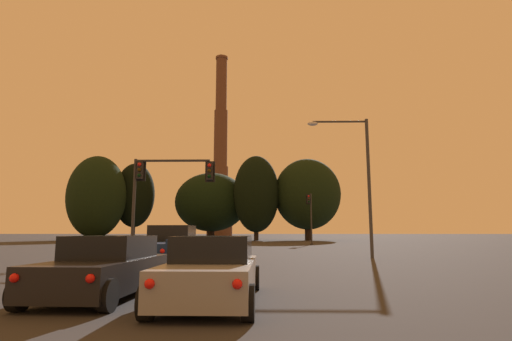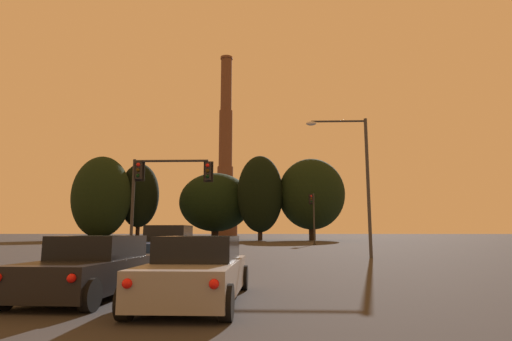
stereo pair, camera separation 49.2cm
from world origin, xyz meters
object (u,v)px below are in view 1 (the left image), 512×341
Objects in this scene: sedan_center_lane_second at (213,271)px; sedan_left_lane_second at (107,268)px; pickup_truck_left_lane_front at (163,249)px; traffic_light_overhead_left at (161,182)px; traffic_light_far_right at (310,211)px; smokestack at (220,163)px; street_lamp at (358,170)px.

sedan_left_lane_second is (-2.66, 0.75, 0.00)m from sedan_center_lane_second.
traffic_light_overhead_left is at bearing 108.09° from pickup_truck_left_lane_front.
sedan_left_lane_second is at bearing -80.46° from traffic_light_overhead_left.
pickup_truck_left_lane_front is 0.90× the size of traffic_light_far_right.
sedan_center_lane_second is 118.06m from smokestack.
pickup_truck_left_lane_front is at bearing 111.65° from sedan_center_lane_second.
traffic_light_far_right is at bearing 65.58° from traffic_light_overhead_left.
pickup_truck_left_lane_front is at bearing -84.94° from smokestack.
street_lamp is at bearing 4.22° from traffic_light_overhead_left.
smokestack is (-9.49, 107.07, 22.16)m from pickup_truck_left_lane_front.
smokestack reaches higher than sedan_center_lane_second.
traffic_light_far_right is at bearing 90.27° from street_lamp.
pickup_truck_left_lane_front is at bearing 96.07° from sedan_left_lane_second.
pickup_truck_left_lane_front is 12.91m from street_lamp.
pickup_truck_left_lane_front is 0.96× the size of traffic_light_overhead_left.
street_lamp is (10.04, 6.79, 4.43)m from pickup_truck_left_lane_front.
smokestack reaches higher than street_lamp.
traffic_light_far_right reaches higher than traffic_light_overhead_left.
pickup_truck_left_lane_front is 33.30m from traffic_light_far_right.
sedan_center_lane_second is at bearing -13.56° from sedan_left_lane_second.
pickup_truck_left_lane_front is at bearing -73.60° from traffic_light_overhead_left.
traffic_light_overhead_left is at bearing 101.75° from sedan_left_lane_second.
sedan_left_lane_second is at bearing 164.74° from sedan_center_lane_second.
pickup_truck_left_lane_front is 0.09× the size of smokestack.
traffic_light_overhead_left is at bearing 109.69° from sedan_center_lane_second.
street_lamp reaches higher than sedan_left_lane_second.
smokestack is at bearing 101.02° from street_lamp.
smokestack is at bearing 97.20° from sedan_left_lane_second.
traffic_light_overhead_left is at bearing -114.42° from traffic_light_far_right.
traffic_light_far_right reaches higher than sedan_center_lane_second.
street_lamp is at bearing -78.98° from smokestack.
smokestack reaches higher than sedan_left_lane_second.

